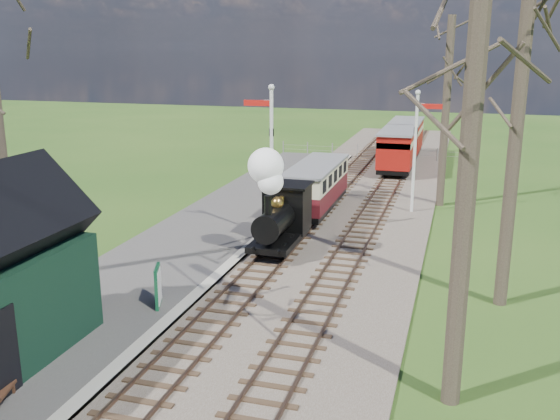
{
  "coord_description": "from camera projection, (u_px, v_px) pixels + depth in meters",
  "views": [
    {
      "loc": [
        6.35,
        -6.81,
        7.6
      ],
      "look_at": [
        -0.08,
        15.05,
        1.6
      ],
      "focal_mm": 40.0,
      "sensor_mm": 36.0,
      "label": 1
    }
  ],
  "objects": [
    {
      "name": "semaphore_far",
      "position": [
        417.0,
        143.0,
        28.35
      ],
      "size": [
        1.22,
        0.24,
        5.72
      ],
      "color": "silver",
      "rests_on": "ground"
    },
    {
      "name": "coach",
      "position": [
        316.0,
        185.0,
        28.85
      ],
      "size": [
        1.88,
        6.45,
        1.98
      ],
      "color": "black",
      "rests_on": "ground"
    },
    {
      "name": "bare_trees",
      "position": [
        279.0,
        133.0,
        17.67
      ],
      "size": [
        15.51,
        22.39,
        12.0
      ],
      "color": "#382D23",
      "rests_on": "ground"
    },
    {
      "name": "fence_line",
      "position": [
        370.0,
        151.0,
        43.17
      ],
      "size": [
        12.6,
        0.08,
        1.0
      ],
      "color": "slate",
      "rests_on": "ground"
    },
    {
      "name": "red_carriage_a",
      "position": [
        397.0,
        150.0,
        37.92
      ],
      "size": [
        2.06,
        5.1,
        2.17
      ],
      "color": "black",
      "rests_on": "ground"
    },
    {
      "name": "track_near",
      "position": [
        322.0,
        205.0,
        30.37
      ],
      "size": [
        1.6,
        60.0,
        0.15
      ],
      "color": "brown",
      "rests_on": "ground"
    },
    {
      "name": "distant_hills",
      "position": [
        410.0,
        255.0,
        73.46
      ],
      "size": [
        114.4,
        48.0,
        22.02
      ],
      "color": "#385B23",
      "rests_on": "ground"
    },
    {
      "name": "track_far",
      "position": [
        375.0,
        209.0,
        29.66
      ],
      "size": [
        1.6,
        60.0,
        0.15
      ],
      "color": "brown",
      "rests_on": "ground"
    },
    {
      "name": "ballast_bed",
      "position": [
        348.0,
        208.0,
        30.03
      ],
      "size": [
        8.0,
        60.0,
        0.1
      ],
      "primitive_type": "cube",
      "color": "brown",
      "rests_on": "ground"
    },
    {
      "name": "red_carriage_b",
      "position": [
        406.0,
        137.0,
        43.02
      ],
      "size": [
        2.06,
        5.1,
        2.17
      ],
      "color": "black",
      "rests_on": "ground"
    },
    {
      "name": "platform",
      "position": [
        187.0,
        248.0,
        23.91
      ],
      "size": [
        5.0,
        44.0,
        0.2
      ],
      "primitive_type": "cube",
      "color": "#474442",
      "rests_on": "ground"
    },
    {
      "name": "semaphore_near",
      "position": [
        270.0,
        152.0,
        24.12
      ],
      "size": [
        1.22,
        0.24,
        6.22
      ],
      "color": "silver",
      "rests_on": "ground"
    },
    {
      "name": "locomotive",
      "position": [
        279.0,
        205.0,
        23.1
      ],
      "size": [
        1.61,
        3.76,
        4.03
      ],
      "color": "black",
      "rests_on": "ground"
    },
    {
      "name": "sign_board",
      "position": [
        158.0,
        286.0,
        18.19
      ],
      "size": [
        0.38,
        0.81,
        1.22
      ],
      "color": "#114F2C",
      "rests_on": "platform"
    },
    {
      "name": "coping_strip",
      "position": [
        243.0,
        253.0,
        23.28
      ],
      "size": [
        0.4,
        44.0,
        0.21
      ],
      "primitive_type": "cube",
      "color": "#B2AD9E",
      "rests_on": "ground"
    }
  ]
}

